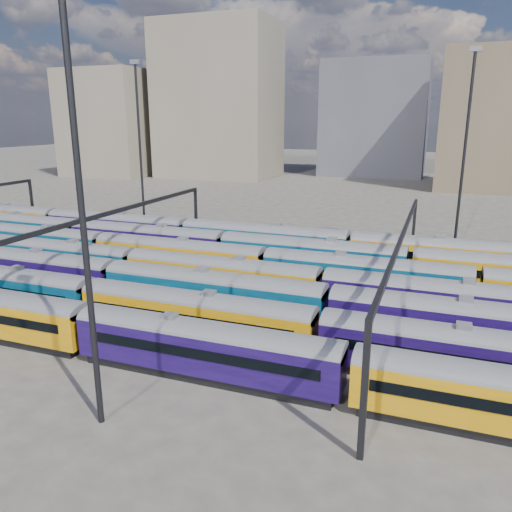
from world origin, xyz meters
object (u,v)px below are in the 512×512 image
(rake_1, at_px, (468,350))
(rake_2, at_px, (212,289))
(mast_2, at_px, (80,187))
(rake_0, at_px, (87,324))

(rake_1, xyz_separation_m, rake_2, (-21.04, 5.00, 0.12))
(rake_1, xyz_separation_m, mast_2, (-20.39, -12.00, 11.37))
(rake_0, bearing_deg, rake_1, 10.57)
(mast_2, bearing_deg, rake_2, 92.18)
(rake_0, relative_size, rake_1, 0.84)
(rake_2, bearing_deg, rake_0, -119.88)
(rake_1, relative_size, mast_2, 5.50)
(rake_1, distance_m, rake_2, 21.63)
(rake_1, bearing_deg, mast_2, -149.53)
(rake_0, relative_size, mast_2, 4.61)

